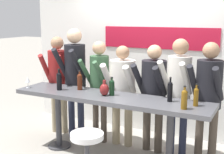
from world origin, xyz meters
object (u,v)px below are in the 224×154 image
Objects in this scene: person_left at (75,71)px; decorative_vase at (104,89)px; wine_bottle_1 at (184,98)px; wine_bottle_4 at (80,81)px; person_far_right at (208,90)px; wine_bottle_5 at (170,91)px; tasting_table at (109,104)px; wine_bottle_0 at (196,96)px; wine_glass_0 at (28,80)px; person_center at (122,85)px; wine_bottle_3 at (112,87)px; bar_stool at (87,149)px; wine_bottle_2 at (59,80)px; person_far_left at (58,74)px; person_right at (179,85)px; person_center_left at (99,80)px; person_center_right at (153,87)px.

decorative_vase is at bearing -29.78° from person_left.
wine_bottle_1 reaches higher than decorative_vase.
person_left is at bearing 133.38° from wine_bottle_4.
decorative_vase is (-1.32, -0.47, -0.03)m from person_far_right.
wine_bottle_1 is 0.88× the size of wine_bottle_5.
wine_bottle_4 is at bearing 168.08° from tasting_table.
wine_bottle_0 reaches higher than wine_glass_0.
person_center is 0.66m from wine_bottle_4.
wine_bottle_1 is at bearing -9.94° from wine_bottle_3.
bar_stool is 2.22× the size of wine_bottle_1.
wine_bottle_3 is at bearing 5.18° from wine_bottle_2.
tasting_table is 8.83× the size of wine_bottle_5.
person_far_left is 1.22m from person_center.
tasting_table is 0.54m from person_center.
bar_stool is (0.07, -0.69, -0.39)m from tasting_table.
wine_bottle_5 is at bearing -83.79° from person_right.
person_right is (0.85, 0.49, 0.27)m from tasting_table.
person_center_left is at bearing 71.05° from wine_bottle_4.
person_center_right is (0.90, 0.03, -0.03)m from person_center_left.
person_center_right is 5.69× the size of wine_bottle_1.
person_far_right is 5.97× the size of wine_bottle_0.
bar_stool is 0.91m from decorative_vase.
person_center_right is at bearing -176.40° from person_right.
person_right is 1.02× the size of person_far_right.
person_center_left is (0.43, 0.04, -0.12)m from person_left.
wine_bottle_2 is (-1.67, -0.53, -0.00)m from person_right.
wine_bottle_4 is at bearing -158.15° from person_right.
person_right is at bearing 8.25° from person_center_left.
person_right is at bearing -177.24° from person_far_right.
tasting_table is 0.87m from wine_bottle_2.
person_far_left is 0.83m from person_center_left.
person_far_left reaches higher than wine_bottle_2.
tasting_table is 1.37m from wine_glass_0.
person_far_left is at bearing 82.98° from wine_glass_0.
person_far_left reaches higher than tasting_table.
wine_bottle_2 reaches higher than wine_bottle_0.
wine_glass_0 is at bearing -168.12° from wine_bottle_2.
person_far_right is (1.69, -0.03, 0.02)m from person_center_left.
person_center is 1.46m from wine_glass_0.
person_center_right is (0.40, 1.21, 0.58)m from bar_stool.
wine_bottle_3 is (0.46, -0.44, 0.02)m from person_center_left.
wine_bottle_3 is 1.48× the size of wine_glass_0.
wine_bottle_5 reaches higher than bar_stool.
person_center_left reaches higher than wine_bottle_4.
person_far_left is at bearing -179.61° from person_center.
wine_bottle_4 is (0.26, 0.15, -0.01)m from wine_bottle_2.
wine_bottle_4 is at bearing 177.63° from wine_bottle_0.
person_left is 1.13× the size of person_center_right.
person_center_right is at bearing 133.51° from wine_bottle_1.
wine_bottle_5 is (1.70, -0.34, -0.07)m from person_left.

